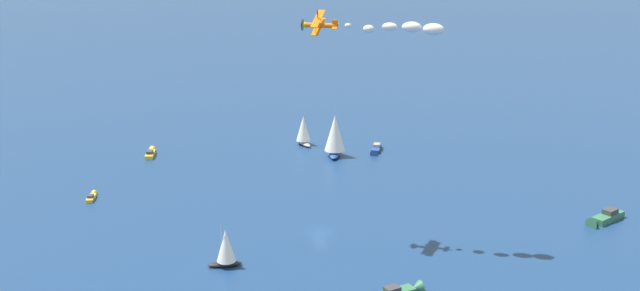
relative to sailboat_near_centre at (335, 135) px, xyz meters
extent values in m
plane|color=navy|center=(-46.73, -15.12, -5.61)|extent=(2000.00, 2000.00, 0.00)
ellipsoid|color=#23478C|center=(0.40, 0.12, -4.94)|extent=(9.89, 5.26, 1.33)
cylinder|color=#B2B2B7|center=(1.09, 0.32, 1.20)|extent=(0.14, 0.14, 10.96)
cone|color=white|center=(-0.05, -0.02, 0.65)|extent=(6.51, 6.51, 9.31)
cube|color=gold|center=(-18.32, 43.82, -5.12)|extent=(6.39, 4.49, 0.98)
cone|color=gold|center=(-14.95, 45.49, -5.12)|extent=(2.28, 2.46, 1.97)
cube|color=#38383D|center=(-18.74, 43.62, -4.26)|extent=(2.63, 2.36, 0.74)
cube|color=gold|center=(-49.43, 38.18, -5.25)|extent=(4.66, 3.23, 0.72)
cone|color=gold|center=(-46.95, 39.36, -5.25)|extent=(1.65, 1.79, 1.43)
cube|color=#38383D|center=(-49.73, 38.03, -4.63)|extent=(1.91, 1.71, 0.54)
ellipsoid|color=black|center=(-67.43, -5.18, -5.18)|extent=(4.78, 6.16, 0.87)
cylinder|color=#B2B2B7|center=(-67.68, -4.79, -1.18)|extent=(0.14, 0.14, 7.12)
cone|color=white|center=(-67.27, -5.44, -1.54)|extent=(4.70, 4.70, 6.05)
cube|color=#23478C|center=(8.51, -8.45, -5.10)|extent=(6.65, 3.15, 1.02)
cone|color=#23478C|center=(4.66, -9.15, -5.10)|extent=(1.97, 2.30, 2.05)
cube|color=gray|center=(8.98, -8.37, -4.20)|extent=(2.49, 2.01, 0.77)
cube|color=#33704C|center=(-18.59, -67.50, -4.95)|extent=(8.51, 6.28, 1.32)
cone|color=#33704C|center=(-23.02, -65.07, -4.95)|extent=(3.12, 3.33, 2.64)
cube|color=#38383D|center=(-18.05, -67.80, -3.79)|extent=(3.55, 3.24, 0.99)
ellipsoid|color=#9E9993|center=(5.97, 11.23, -5.12)|extent=(6.02, 6.54, 0.97)
cylinder|color=#B2B2B7|center=(5.63, 10.84, -0.64)|extent=(0.14, 0.14, 8.00)
cone|color=white|center=(6.19, 11.50, -1.04)|extent=(5.40, 5.40, 6.80)
cone|color=#33704C|center=(-63.49, -39.49, -5.04)|extent=(2.86, 2.94, 2.30)
cube|color=#38383D|center=(-67.36, -36.44, -4.03)|extent=(3.11, 3.00, 0.86)
cylinder|color=orange|center=(-46.73, -15.12, 35.34)|extent=(2.22, 6.50, 1.13)
cylinder|color=yellow|center=(-47.23, -12.27, 35.34)|extent=(1.35, 0.81, 1.27)
cylinder|color=#4C4C51|center=(-47.31, -11.85, 35.34)|extent=(2.85, 0.55, 2.89)
cube|color=orange|center=(-46.70, -14.82, 35.08)|extent=(7.02, 2.47, 2.30)
cube|color=orange|center=(-47.19, -14.90, 36.62)|extent=(7.02, 2.47, 2.30)
cylinder|color=yellow|center=(-49.31, -15.27, 35.09)|extent=(0.60, 0.20, 1.57)
cylinder|color=yellow|center=(-47.79, -15.01, 35.58)|extent=(0.60, 0.20, 1.57)
cylinder|color=yellow|center=(-46.10, -14.71, 36.12)|extent=(0.60, 0.20, 1.57)
cylinder|color=yellow|center=(-44.58, -14.44, 36.62)|extent=(0.60, 0.20, 1.57)
cube|color=orange|center=(-46.40, -17.96, 35.86)|extent=(0.64, 1.16, 1.17)
cube|color=orange|center=(-46.24, -17.93, 35.34)|extent=(2.53, 1.30, 0.83)
cylinder|color=black|center=(-47.42, -14.43, 34.11)|extent=(0.40, 0.64, 0.61)
cylinder|color=black|center=(-45.73, -14.14, 34.66)|extent=(0.40, 0.64, 0.61)
cylinder|color=#262628|center=(-47.32, -14.92, 37.05)|extent=(0.36, 0.14, 0.88)
cylinder|color=red|center=(-47.42, -14.94, 37.02)|extent=(0.38, 0.19, 0.78)
cylinder|color=red|center=(-47.23, -14.91, 37.08)|extent=(0.38, 0.19, 0.78)
cube|color=red|center=(-47.52, -14.96, 37.67)|extent=(0.51, 0.28, 0.60)
sphere|color=brown|center=(-47.63, -14.98, 38.03)|extent=(0.21, 0.21, 0.21)
cylinder|color=red|center=(-47.91, -15.03, 38.01)|extent=(0.22, 0.13, 0.59)
cylinder|color=red|center=(-47.39, -14.93, 38.18)|extent=(0.50, 0.17, 0.46)
ellipsoid|color=silver|center=(-45.63, -20.14, 35.45)|extent=(1.38, 1.37, 1.09)
ellipsoid|color=silver|center=(-45.25, -24.00, 35.02)|extent=(2.25, 2.31, 1.78)
ellipsoid|color=silver|center=(-44.90, -27.86, 35.56)|extent=(2.47, 3.07, 1.86)
ellipsoid|color=silver|center=(-43.67, -31.57, 35.55)|extent=(3.20, 3.93, 2.42)
ellipsoid|color=silver|center=(-42.84, -35.34, 35.24)|extent=(3.54, 4.27, 2.69)
camera|label=1|loc=(-179.52, -69.78, 56.61)|focal=44.13mm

